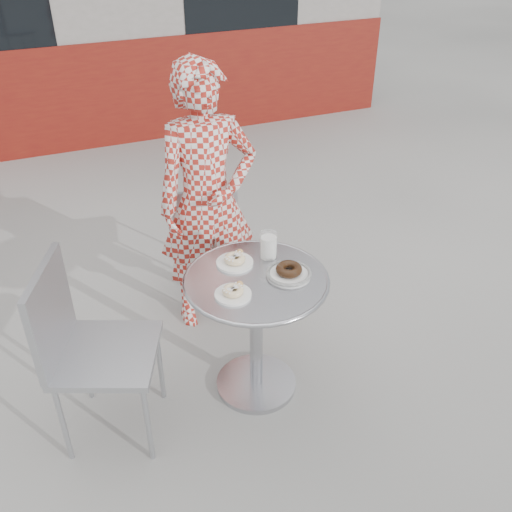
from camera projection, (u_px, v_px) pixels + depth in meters
name	position (u px, v px, depth m)	size (l,w,h in m)	color
ground	(251.00, 383.00, 3.01)	(60.00, 60.00, 0.00)	#A7A59F
bistro_table	(256.00, 307.00, 2.72)	(0.68, 0.68, 0.69)	silver
chair_far	(204.00, 257.00, 3.59)	(0.42, 0.43, 0.79)	#A6A9AE
chair_left	(110.00, 384.00, 2.63)	(0.57, 0.57, 0.92)	#A6A9AE
seated_person	(208.00, 202.00, 3.10)	(0.56, 0.37, 1.53)	#A22218
plate_far	(235.00, 260.00, 2.72)	(0.18, 0.18, 0.05)	white
plate_near	(233.00, 292.00, 2.51)	(0.16, 0.16, 0.04)	white
plate_checker	(289.00, 272.00, 2.64)	(0.21, 0.21, 0.06)	white
milk_cup	(269.00, 246.00, 2.74)	(0.09, 0.09, 0.13)	white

